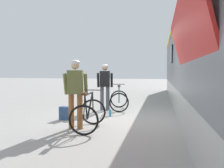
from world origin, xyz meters
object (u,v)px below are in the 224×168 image
Objects in this scene: train_car at (224,56)px; bicycle_far_black at (89,114)px; cyclist_far_in_olive at (75,88)px; water_bottle_near_the_bikes at (110,113)px; bicycle_near_teal at (119,99)px; backpack_on_platform at (64,113)px; cyclist_near_in_dark at (105,83)px.

train_car is 4.80m from bicycle_far_black.
cyclist_far_in_olive is 7.59× the size of water_bottle_near_the_bikes.
cyclist_far_in_olive reaches higher than bicycle_near_teal.
bicycle_near_teal reaches higher than backpack_on_platform.
train_car is 4.18m from cyclist_near_in_dark.
bicycle_near_teal is at bearing 66.82° from backpack_on_platform.
bicycle_far_black is at bearing -145.80° from train_car.
backpack_on_platform reaches higher than water_bottle_near_the_bikes.
bicycle_far_black reaches higher than backpack_on_platform.
water_bottle_near_the_bikes is at bearing -66.69° from cyclist_near_in_dark.
cyclist_far_in_olive is (-0.04, -2.76, 0.00)m from cyclist_near_in_dark.
bicycle_far_black reaches higher than water_bottle_near_the_bikes.
cyclist_near_in_dark is 7.59× the size of water_bottle_near_the_bikes.
bicycle_near_teal is (-3.55, 0.36, -1.56)m from train_car.
bicycle_far_black is at bearing -29.24° from backpack_on_platform.
cyclist_near_in_dark and cyclist_far_in_olive have the same top height.
backpack_on_platform is (-4.85, -1.66, -1.77)m from train_car.
backpack_on_platform is at bearing 141.05° from bicycle_far_black.
train_car is 17.21× the size of bicycle_near_teal.
cyclist_near_in_dark is 1.55× the size of bicycle_far_black.
cyclist_far_in_olive is at bearing -40.22° from backpack_on_platform.
backpack_on_platform is at bearing -148.44° from water_bottle_near_the_bikes.
cyclist_far_in_olive is at bearing -148.18° from train_car.
bicycle_near_teal is 2.92m from bicycle_far_black.
bicycle_near_teal reaches higher than water_bottle_near_the_bikes.
cyclist_far_in_olive reaches higher than backpack_on_platform.
train_car is at bearing 34.20° from bicycle_far_black.
backpack_on_platform is at bearing -161.11° from train_car.
water_bottle_near_the_bikes is at bearing 84.62° from bicycle_far_black.
cyclist_far_in_olive is 1.55× the size of bicycle_far_black.
backpack_on_platform is (-0.78, -1.87, -0.85)m from cyclist_near_in_dark.
cyclist_near_in_dark reaches higher than bicycle_far_black.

